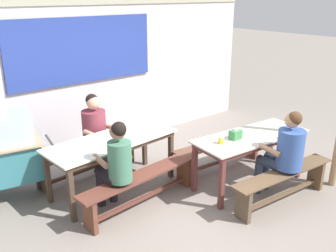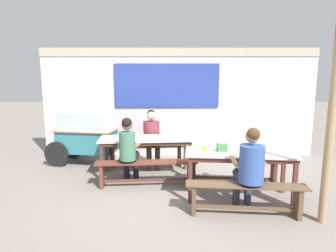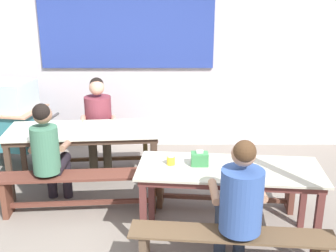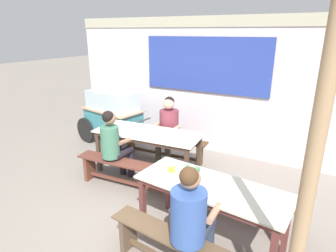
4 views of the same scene
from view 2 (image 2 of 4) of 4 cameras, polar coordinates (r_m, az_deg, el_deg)
ground_plane at (r=4.86m, az=3.28°, el=-13.50°), size 40.00×40.00×0.00m
backdrop_wall at (r=6.95m, az=2.15°, el=5.29°), size 6.68×0.23×2.64m
dining_table_far at (r=5.56m, az=-4.49°, el=-3.16°), size 1.86×0.86×0.76m
dining_table_near at (r=4.61m, az=14.38°, el=-6.13°), size 1.76×0.83×0.76m
bench_far_back at (r=6.25m, az=-4.45°, el=-5.36°), size 1.73×0.40×0.45m
bench_far_front at (r=5.07m, az=-4.43°, el=-8.77°), size 1.82×0.41×0.45m
bench_near_back at (r=5.30m, az=13.19°, el=-8.37°), size 1.69×0.42×0.45m
bench_near_front at (r=4.16m, az=15.48°, el=-13.53°), size 1.68×0.42×0.45m
food_cart at (r=6.56m, az=-16.40°, el=-1.56°), size 1.76×0.96×1.17m
person_near_front at (r=4.10m, az=16.32°, el=-7.72°), size 0.46×0.60×1.26m
person_left_back_turned at (r=5.06m, az=-8.08°, el=-4.34°), size 0.40×0.57×1.24m
person_center_facing at (r=6.10m, az=-3.33°, el=-1.76°), size 0.51×0.57×1.25m
tissue_box at (r=4.57m, az=10.94°, el=-4.29°), size 0.16×0.12×0.15m
condiment_jar at (r=4.54m, az=7.53°, el=-4.49°), size 0.08×0.08×0.10m
wooden_support_post at (r=4.11m, az=30.21°, el=-0.17°), size 0.10×0.10×2.59m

